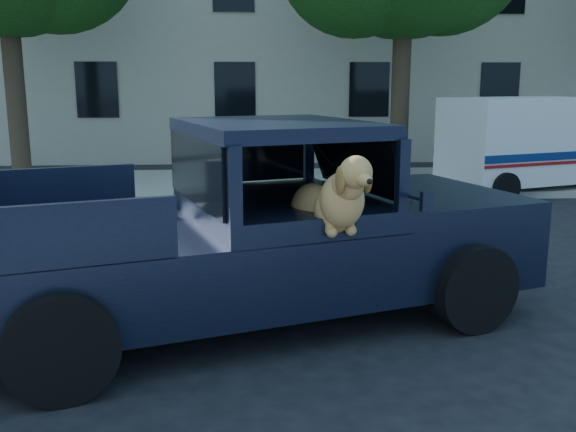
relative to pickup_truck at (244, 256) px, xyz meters
name	(u,v)px	position (x,y,z in m)	size (l,w,h in m)	color
ground	(118,344)	(-1.21, -0.53, -0.70)	(120.00, 120.00, 0.00)	black
far_sidewalk	(192,184)	(-1.21, 8.67, -0.62)	(60.00, 4.00, 0.15)	gray
lane_stripes	(297,249)	(0.79, 2.87, -0.69)	(21.60, 0.14, 0.01)	silver
building_main	(295,19)	(1.79, 15.97, 3.80)	(26.00, 6.00, 9.00)	#BFB79D
pickup_truck	(244,256)	(0.00, 0.00, 0.00)	(6.17, 3.90, 2.06)	black
mail_truck	(526,152)	(6.25, 7.41, 0.22)	(4.19, 2.91, 2.10)	silver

